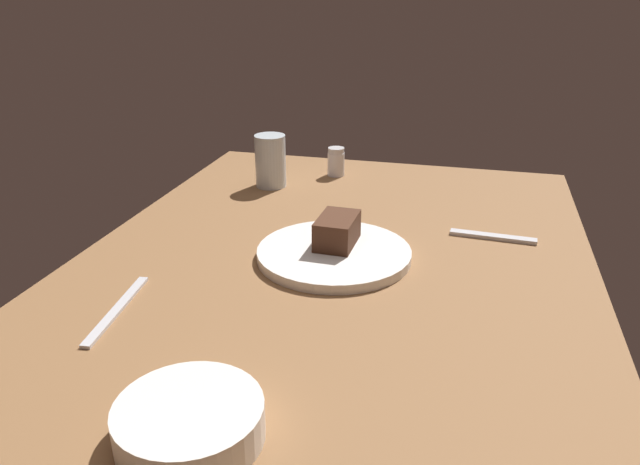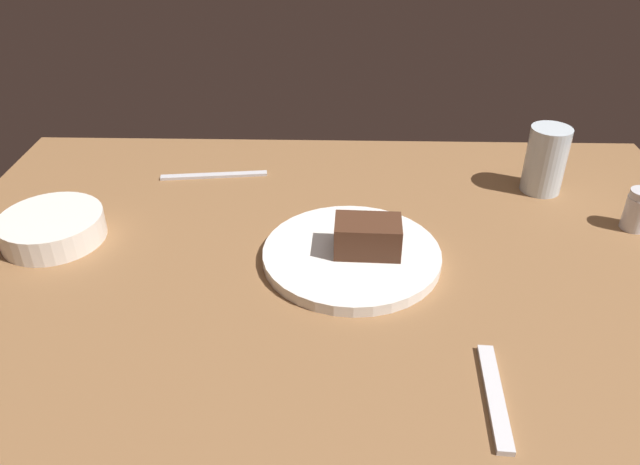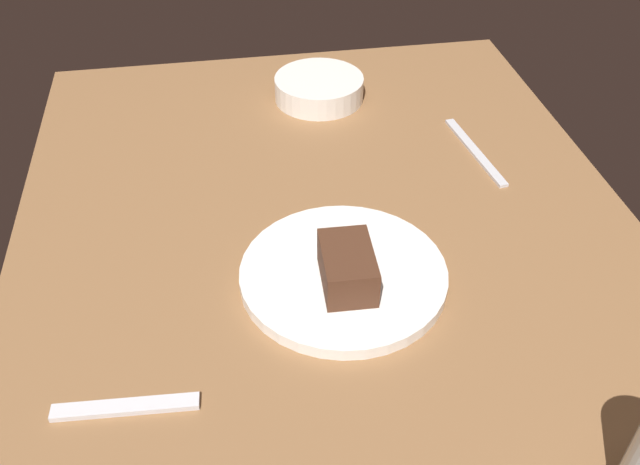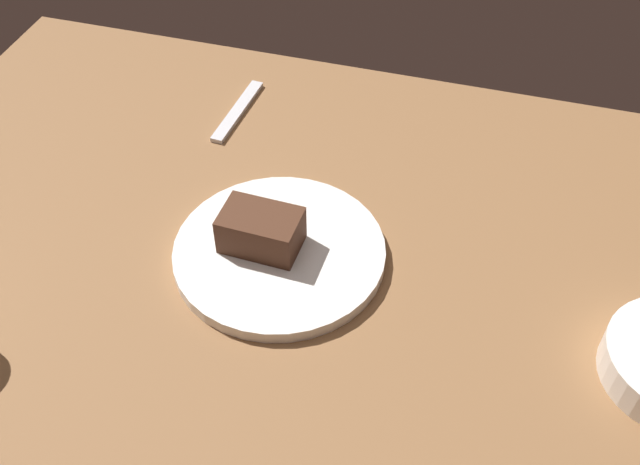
% 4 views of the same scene
% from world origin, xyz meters
% --- Properties ---
extents(dining_table, '(1.20, 0.84, 0.03)m').
position_xyz_m(dining_table, '(0.00, 0.00, 0.01)').
color(dining_table, brown).
rests_on(dining_table, ground).
extents(dessert_plate, '(0.26, 0.26, 0.02)m').
position_xyz_m(dessert_plate, '(-0.03, 0.00, 0.04)').
color(dessert_plate, white).
rests_on(dessert_plate, dining_table).
extents(chocolate_cake_slice, '(0.10, 0.06, 0.05)m').
position_xyz_m(chocolate_cake_slice, '(-0.05, 0.00, 0.07)').
color(chocolate_cake_slice, '#472819').
rests_on(chocolate_cake_slice, dessert_plate).
extents(dessert_spoon, '(0.03, 0.15, 0.01)m').
position_xyz_m(dessert_spoon, '(-0.18, 0.26, 0.03)').
color(dessert_spoon, silver).
rests_on(dessert_spoon, dining_table).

